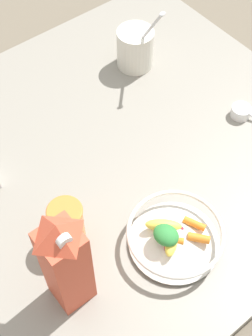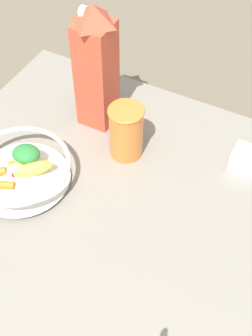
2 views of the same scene
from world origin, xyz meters
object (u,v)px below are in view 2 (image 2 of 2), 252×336
fruit_bowl (20,170)px  drinking_cup (126,131)px  spice_jar (246,159)px  milk_carton (96,67)px

fruit_bowl → drinking_cup: (-0.17, 0.15, 0.03)m
fruit_bowl → drinking_cup: 0.23m
drinking_cup → spice_jar: size_ratio=2.10×
fruit_bowl → milk_carton: (-0.24, 0.05, 0.11)m
milk_carton → spice_jar: size_ratio=4.96×
fruit_bowl → spice_jar: size_ratio=3.61×
drinking_cup → spice_jar: bearing=108.9°
drinking_cup → spice_jar: 0.26m
fruit_bowl → spice_jar: (-0.25, 0.39, -0.02)m
fruit_bowl → spice_jar: bearing=122.9°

